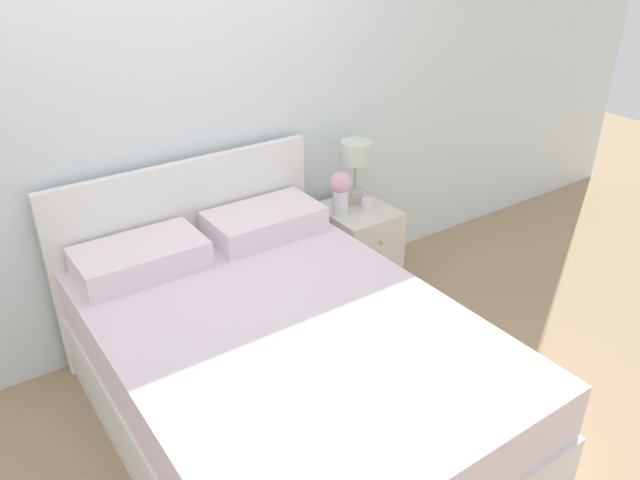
% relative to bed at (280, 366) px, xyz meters
% --- Properties ---
extents(ground_plane, '(12.00, 12.00, 0.00)m').
position_rel_bed_xyz_m(ground_plane, '(0.00, 0.97, -0.32)').
color(ground_plane, tan).
extents(wall_back, '(8.00, 0.06, 2.60)m').
position_rel_bed_xyz_m(wall_back, '(0.00, 1.04, 0.98)').
color(wall_back, white).
rests_on(wall_back, ground_plane).
extents(bed, '(1.50, 2.06, 1.04)m').
position_rel_bed_xyz_m(bed, '(0.00, 0.00, 0.00)').
color(bed, white).
rests_on(bed, ground_plane).
extents(nightstand, '(0.40, 0.48, 0.58)m').
position_rel_bed_xyz_m(nightstand, '(1.01, 0.72, -0.03)').
color(nightstand, silver).
rests_on(nightstand, ground_plane).
extents(table_lamp, '(0.19, 0.19, 0.39)m').
position_rel_bed_xyz_m(table_lamp, '(1.06, 0.82, 0.53)').
color(table_lamp, beige).
rests_on(table_lamp, nightstand).
extents(flower_vase, '(0.13, 0.13, 0.27)m').
position_rel_bed_xyz_m(flower_vase, '(0.88, 0.72, 0.41)').
color(flower_vase, white).
rests_on(flower_vase, nightstand).
extents(teacup, '(0.12, 0.12, 0.07)m').
position_rel_bed_xyz_m(teacup, '(1.05, 0.68, 0.29)').
color(teacup, white).
rests_on(teacup, nightstand).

